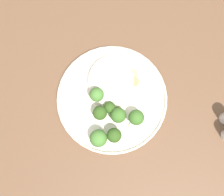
% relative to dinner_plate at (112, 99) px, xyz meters
% --- Properties ---
extents(ground, '(6.00, 6.00, 0.00)m').
position_rel_dinner_plate_xyz_m(ground, '(-0.01, -0.01, -0.75)').
color(ground, '#2D2B28').
extents(wooden_dining_table, '(1.40, 1.00, 0.74)m').
position_rel_dinner_plate_xyz_m(wooden_dining_table, '(-0.01, -0.01, -0.09)').
color(wooden_dining_table, brown).
rests_on(wooden_dining_table, ground).
extents(dinner_plate, '(0.29, 0.29, 0.02)m').
position_rel_dinner_plate_xyz_m(dinner_plate, '(0.00, 0.00, 0.00)').
color(dinner_plate, beige).
rests_on(dinner_plate, wooden_dining_table).
extents(noodle_bed, '(0.14, 0.13, 0.03)m').
position_rel_dinner_plate_xyz_m(noodle_bed, '(-0.05, 0.00, 0.01)').
color(noodle_bed, beige).
rests_on(noodle_bed, dinner_plate).
extents(seared_scallop_right_edge, '(0.03, 0.03, 0.02)m').
position_rel_dinner_plate_xyz_m(seared_scallop_right_edge, '(-0.05, -0.00, 0.01)').
color(seared_scallop_right_edge, '#E5C689').
rests_on(seared_scallop_right_edge, dinner_plate).
extents(seared_scallop_rear_pale, '(0.03, 0.03, 0.02)m').
position_rel_dinner_plate_xyz_m(seared_scallop_rear_pale, '(-0.06, 0.06, 0.01)').
color(seared_scallop_rear_pale, beige).
rests_on(seared_scallop_rear_pale, dinner_plate).
extents(seared_scallop_tilted_round, '(0.02, 0.02, 0.01)m').
position_rel_dinner_plate_xyz_m(seared_scallop_tilted_round, '(0.00, 0.02, 0.01)').
color(seared_scallop_tilted_round, '#DBB77A').
rests_on(seared_scallop_tilted_round, dinner_plate).
extents(seared_scallop_center_golden, '(0.03, 0.03, 0.02)m').
position_rel_dinner_plate_xyz_m(seared_scallop_center_golden, '(-0.04, 0.06, 0.01)').
color(seared_scallop_center_golden, '#DBB77A').
rests_on(seared_scallop_center_golden, dinner_plate).
extents(seared_scallop_front_small, '(0.03, 0.03, 0.01)m').
position_rel_dinner_plate_xyz_m(seared_scallop_front_small, '(-0.01, 0.04, 0.01)').
color(seared_scallop_front_small, '#DBB77A').
rests_on(seared_scallop_front_small, dinner_plate).
extents(seared_scallop_half_hidden, '(0.03, 0.03, 0.01)m').
position_rel_dinner_plate_xyz_m(seared_scallop_half_hidden, '(-0.06, 0.03, 0.01)').
color(seared_scallop_half_hidden, beige).
rests_on(seared_scallop_half_hidden, dinner_plate).
extents(seared_scallop_left_edge, '(0.03, 0.03, 0.02)m').
position_rel_dinner_plate_xyz_m(seared_scallop_left_edge, '(-0.09, -0.01, 0.01)').
color(seared_scallop_left_edge, '#DBB77A').
rests_on(seared_scallop_left_edge, dinner_plate).
extents(broccoli_floret_near_rim, '(0.04, 0.04, 0.05)m').
position_rel_dinner_plate_xyz_m(broccoli_floret_near_rim, '(0.06, 0.06, 0.03)').
color(broccoli_floret_near_rim, '#89A356').
rests_on(broccoli_floret_near_rim, dinner_plate).
extents(broccoli_floret_tall_stalk, '(0.04, 0.04, 0.05)m').
position_rel_dinner_plate_xyz_m(broccoli_floret_tall_stalk, '(0.05, 0.01, 0.03)').
color(broccoli_floret_tall_stalk, '#7A994C').
rests_on(broccoli_floret_tall_stalk, dinner_plate).
extents(broccoli_floret_front_edge, '(0.03, 0.03, 0.04)m').
position_rel_dinner_plate_xyz_m(broccoli_floret_front_edge, '(0.03, -0.01, 0.03)').
color(broccoli_floret_front_edge, '#89A356').
rests_on(broccoli_floret_front_edge, dinner_plate).
extents(broccoli_floret_center_pile, '(0.04, 0.04, 0.06)m').
position_rel_dinner_plate_xyz_m(broccoli_floret_center_pile, '(-0.00, -0.04, 0.04)').
color(broccoli_floret_center_pile, '#7A994C').
rests_on(broccoli_floret_center_pile, dinner_plate).
extents(broccoli_floret_right_tilted, '(0.04, 0.04, 0.06)m').
position_rel_dinner_plate_xyz_m(broccoli_floret_right_tilted, '(0.10, -0.04, 0.03)').
color(broccoli_floret_right_tilted, '#7A994C').
rests_on(broccoli_floret_right_tilted, dinner_plate).
extents(broccoli_floret_small_sprig, '(0.04, 0.04, 0.05)m').
position_rel_dinner_plate_xyz_m(broccoli_floret_small_sprig, '(0.10, 0.00, 0.04)').
color(broccoli_floret_small_sprig, '#89A356').
rests_on(broccoli_floret_small_sprig, dinner_plate).
extents(broccoli_floret_left_leaning, '(0.04, 0.04, 0.05)m').
position_rel_dinner_plate_xyz_m(broccoli_floret_left_leaning, '(0.04, -0.03, 0.03)').
color(broccoli_floret_left_leaning, '#7A994C').
rests_on(broccoli_floret_left_leaning, dinner_plate).
extents(onion_sliver_pale_crescent, '(0.05, 0.02, 0.00)m').
position_rel_dinner_plate_xyz_m(onion_sliver_pale_crescent, '(0.06, 0.05, 0.01)').
color(onion_sliver_pale_crescent, silver).
rests_on(onion_sliver_pale_crescent, dinner_plate).
extents(onion_sliver_curled_piece, '(0.05, 0.03, 0.00)m').
position_rel_dinner_plate_xyz_m(onion_sliver_curled_piece, '(0.00, -0.03, 0.01)').
color(onion_sliver_curled_piece, silver).
rests_on(onion_sliver_curled_piece, dinner_plate).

